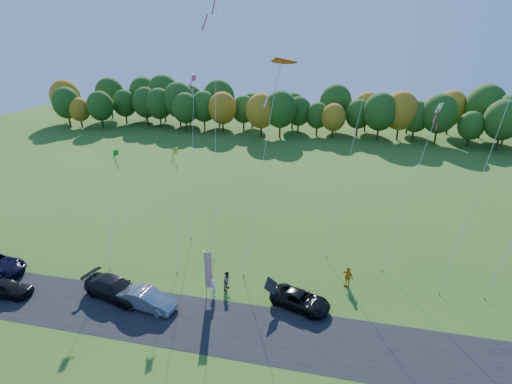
% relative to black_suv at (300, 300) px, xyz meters
% --- Properties ---
extents(ground, '(160.00, 160.00, 0.00)m').
position_rel_black_suv_xyz_m(ground, '(-5.08, 0.40, -0.67)').
color(ground, '#2A5616').
extents(asphalt_strip, '(90.00, 6.00, 0.01)m').
position_rel_black_suv_xyz_m(asphalt_strip, '(-5.08, -3.60, -0.67)').
color(asphalt_strip, black).
rests_on(asphalt_strip, ground).
extents(tree_line, '(116.00, 12.00, 10.00)m').
position_rel_black_suv_xyz_m(tree_line, '(-5.08, 55.40, -0.67)').
color(tree_line, '#1E4711').
rests_on(tree_line, ground).
extents(black_suv, '(5.30, 3.64, 1.34)m').
position_rel_black_suv_xyz_m(black_suv, '(0.00, 0.00, 0.00)').
color(black_suv, black).
rests_on(black_suv, ground).
extents(silver_sedan, '(4.99, 2.35, 1.58)m').
position_rel_black_suv_xyz_m(silver_sedan, '(-11.95, -2.73, 0.12)').
color(silver_sedan, '#A4A3A8').
rests_on(silver_sedan, ground).
extents(dark_truck_a, '(6.08, 3.62, 1.65)m').
position_rel_black_suv_xyz_m(dark_truck_a, '(-15.18, -2.02, 0.15)').
color(dark_truck_a, black).
rests_on(dark_truck_a, ground).
extents(dark_truck_b, '(4.37, 2.11, 1.44)m').
position_rel_black_suv_xyz_m(dark_truck_b, '(-24.16, -3.89, 0.05)').
color(dark_truck_b, black).
rests_on(dark_truck_b, ground).
extents(person_tailgate_a, '(0.53, 0.69, 1.70)m').
position_rel_black_suv_xyz_m(person_tailgate_a, '(-7.17, -0.32, 0.18)').
color(person_tailgate_a, white).
rests_on(person_tailgate_a, ground).
extents(person_tailgate_b, '(0.85, 0.98, 1.71)m').
position_rel_black_suv_xyz_m(person_tailgate_b, '(-6.38, 1.02, 0.18)').
color(person_tailgate_b, gray).
rests_on(person_tailgate_b, ground).
extents(person_east, '(1.18, 1.04, 1.92)m').
position_rel_black_suv_xyz_m(person_east, '(3.62, 3.67, 0.29)').
color(person_east, orange).
rests_on(person_east, ground).
extents(feather_flag, '(0.57, 0.21, 4.42)m').
position_rel_black_suv_xyz_m(feather_flag, '(-7.55, -0.42, 2.04)').
color(feather_flag, '#999999').
rests_on(feather_flag, ground).
extents(kite_delta_blue, '(3.68, 11.59, 26.53)m').
position_rel_black_suv_xyz_m(kite_delta_blue, '(-10.07, 10.59, 12.39)').
color(kite_delta_blue, '#4C3F33').
rests_on(kite_delta_blue, ground).
extents(kite_parafoil_orange, '(6.57, 11.67, 31.74)m').
position_rel_black_suv_xyz_m(kite_parafoil_orange, '(3.98, 13.46, 15.02)').
color(kite_parafoil_orange, '#4C3F33').
rests_on(kite_parafoil_orange, ground).
extents(kite_delta_red, '(3.12, 9.41, 19.82)m').
position_rel_black_suv_xyz_m(kite_delta_red, '(-4.65, 7.55, 9.23)').
color(kite_delta_red, '#4C3F33').
rests_on(kite_delta_red, ground).
extents(kite_parafoil_rainbow, '(6.12, 7.80, 18.57)m').
position_rel_black_suv_xyz_m(kite_parafoil_rainbow, '(13.66, 7.78, 8.51)').
color(kite_parafoil_rainbow, '#4C3F33').
rests_on(kite_parafoil_rainbow, ground).
extents(kite_diamond_yellow, '(2.33, 6.21, 10.53)m').
position_rel_black_suv_xyz_m(kite_diamond_yellow, '(-12.49, 5.15, 4.44)').
color(kite_diamond_yellow, '#4C3F33').
rests_on(kite_diamond_yellow, ground).
extents(kite_diamond_green, '(1.53, 5.59, 10.41)m').
position_rel_black_suv_xyz_m(kite_diamond_green, '(-18.43, 4.08, 4.40)').
color(kite_diamond_green, '#4C3F33').
rests_on(kite_diamond_green, ground).
extents(kite_diamond_white, '(4.30, 5.93, 15.10)m').
position_rel_black_suv_xyz_m(kite_diamond_white, '(8.62, 9.34, 6.59)').
color(kite_diamond_white, '#4C3F33').
rests_on(kite_diamond_white, ground).
extents(kite_diamond_pink, '(1.95, 7.59, 16.53)m').
position_rel_black_suv_xyz_m(kite_diamond_pink, '(-13.31, 12.04, 7.43)').
color(kite_diamond_pink, '#4C3F33').
rests_on(kite_diamond_pink, ground).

